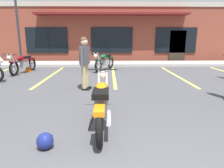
% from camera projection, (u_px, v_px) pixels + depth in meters
% --- Properties ---
extents(ground_plane, '(80.00, 80.00, 0.00)m').
position_uv_depth(ground_plane, '(117.00, 102.00, 5.29)').
color(ground_plane, '#47474C').
extents(sidewalk_kerb, '(22.00, 1.80, 0.14)m').
position_uv_depth(sidewalk_kerb, '(112.00, 64.00, 12.36)').
color(sidewalk_kerb, '#A8A59E').
rests_on(sidewalk_kerb, ground_plane).
extents(brick_storefront_building, '(16.47, 5.98, 3.92)m').
position_uv_depth(brick_storefront_building, '(111.00, 33.00, 16.02)').
color(brick_storefront_building, brown).
rests_on(brick_storefront_building, ground_plane).
extents(painted_stall_lines, '(11.22, 4.80, 0.01)m').
position_uv_depth(painted_stall_lines, '(114.00, 76.00, 8.88)').
color(painted_stall_lines, '#DBCC4C').
rests_on(painted_stall_lines, ground_plane).
extents(motorcycle_foreground_classic, '(0.66, 2.11, 0.98)m').
position_uv_depth(motorcycle_foreground_classic, '(102.00, 103.00, 3.78)').
color(motorcycle_foreground_classic, black).
rests_on(motorcycle_foreground_classic, ground_plane).
extents(motorcycle_silver_naked, '(1.16, 1.97, 0.98)m').
position_uv_depth(motorcycle_silver_naked, '(105.00, 61.00, 10.17)').
color(motorcycle_silver_naked, black).
rests_on(motorcycle_silver_naked, ground_plane).
extents(motorcycle_blue_standard, '(0.76, 2.10, 0.98)m').
position_uv_depth(motorcycle_blue_standard, '(23.00, 63.00, 9.42)').
color(motorcycle_blue_standard, black).
rests_on(motorcycle_blue_standard, ground_plane).
extents(person_in_black_shirt, '(0.34, 0.61, 1.68)m').
position_uv_depth(person_in_black_shirt, '(85.00, 60.00, 6.34)').
color(person_in_black_shirt, black).
rests_on(person_in_black_shirt, ground_plane).
extents(helmet_on_pavement, '(0.26, 0.26, 0.26)m').
position_uv_depth(helmet_on_pavement, '(45.00, 141.00, 3.05)').
color(helmet_on_pavement, navy).
rests_on(helmet_on_pavement, ground_plane).
extents(traffic_cone, '(0.34, 0.34, 0.53)m').
position_uv_depth(traffic_cone, '(28.00, 66.00, 9.85)').
color(traffic_cone, orange).
rests_on(traffic_cone, ground_plane).
extents(parking_lot_lamp_post, '(0.24, 0.76, 5.12)m').
position_uv_depth(parking_lot_lamp_post, '(15.00, 5.00, 10.36)').
color(parking_lot_lamp_post, '#2D2D33').
rests_on(parking_lot_lamp_post, ground_plane).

